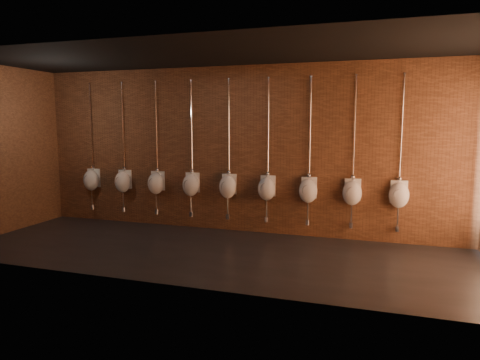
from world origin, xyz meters
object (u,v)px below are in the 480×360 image
(urinal_2, at_px, (156,183))
(urinal_4, at_px, (228,186))
(urinal_0, at_px, (91,179))
(urinal_7, at_px, (352,192))
(urinal_3, at_px, (191,184))
(urinal_1, at_px, (123,181))
(urinal_8, at_px, (399,194))
(urinal_6, at_px, (308,190))
(urinal_5, at_px, (267,188))

(urinal_2, bearing_deg, urinal_4, 0.00)
(urinal_0, relative_size, urinal_4, 1.00)
(urinal_7, bearing_deg, urinal_3, 180.00)
(urinal_1, relative_size, urinal_2, 1.00)
(urinal_0, xyz_separation_m, urinal_4, (3.13, 0.00, 0.00))
(urinal_4, xyz_separation_m, urinal_8, (3.13, 0.00, 0.00))
(urinal_1, xyz_separation_m, urinal_2, (0.78, 0.00, 0.00))
(urinal_4, bearing_deg, urinal_0, 180.00)
(urinal_2, bearing_deg, urinal_1, 180.00)
(urinal_6, height_order, urinal_7, same)
(urinal_5, height_order, urinal_8, same)
(urinal_8, bearing_deg, urinal_3, 180.00)
(urinal_2, distance_m, urinal_3, 0.78)
(urinal_1, relative_size, urinal_4, 1.00)
(urinal_3, height_order, urinal_4, same)
(urinal_0, distance_m, urinal_1, 0.78)
(urinal_4, distance_m, urinal_5, 0.78)
(urinal_5, height_order, urinal_7, same)
(urinal_0, bearing_deg, urinal_1, 0.00)
(urinal_1, height_order, urinal_6, same)
(urinal_6, bearing_deg, urinal_2, 180.00)
(urinal_1, bearing_deg, urinal_6, 0.00)
(urinal_3, relative_size, urinal_4, 1.00)
(urinal_0, relative_size, urinal_8, 1.00)
(urinal_1, bearing_deg, urinal_5, 0.00)
(urinal_7, bearing_deg, urinal_1, 180.00)
(urinal_0, height_order, urinal_2, same)
(urinal_1, bearing_deg, urinal_0, 180.00)
(urinal_8, bearing_deg, urinal_7, 180.00)
(urinal_1, relative_size, urinal_6, 1.00)
(urinal_1, xyz_separation_m, urinal_5, (3.13, 0.00, 0.00))
(urinal_2, relative_size, urinal_8, 1.00)
(urinal_3, xyz_separation_m, urinal_8, (3.91, 0.00, 0.00))
(urinal_5, bearing_deg, urinal_4, 180.00)
(urinal_1, height_order, urinal_8, same)
(urinal_0, bearing_deg, urinal_6, 0.00)
(urinal_3, bearing_deg, urinal_8, 0.00)
(urinal_0, distance_m, urinal_4, 3.13)
(urinal_4, bearing_deg, urinal_8, 0.00)
(urinal_0, height_order, urinal_5, same)
(urinal_0, bearing_deg, urinal_2, 0.00)
(urinal_1, bearing_deg, urinal_7, 0.00)
(urinal_2, bearing_deg, urinal_8, 0.00)
(urinal_3, xyz_separation_m, urinal_4, (0.78, 0.00, 0.00))
(urinal_0, bearing_deg, urinal_3, 0.00)
(urinal_5, bearing_deg, urinal_0, 180.00)
(urinal_4, distance_m, urinal_7, 2.35)
(urinal_8, bearing_deg, urinal_4, 180.00)
(urinal_7, bearing_deg, urinal_2, 180.00)
(urinal_3, relative_size, urinal_6, 1.00)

